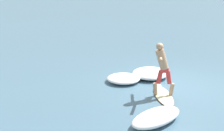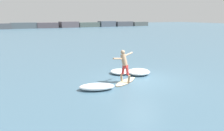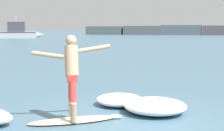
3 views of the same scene
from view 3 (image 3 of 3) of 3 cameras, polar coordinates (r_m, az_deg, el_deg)
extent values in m
plane|color=#44667B|center=(7.81, 1.82, -8.93)|extent=(200.00, 200.00, 0.00)
cube|color=#4B5755|center=(71.15, -0.95, 5.39)|extent=(6.92, 4.07, 1.53)
cube|color=#4B4E54|center=(69.95, 4.69, 5.38)|extent=(7.04, 3.91, 1.62)
cube|color=#4B555B|center=(69.45, 10.48, 5.36)|extent=(7.33, 3.08, 1.79)
cube|color=#514A50|center=(69.65, 16.28, 5.17)|extent=(6.62, 3.82, 1.69)
ellipsoid|color=beige|center=(8.02, -6.02, -8.29)|extent=(1.89, 1.44, 0.07)
ellipsoid|color=beige|center=(8.29, 0.53, -7.77)|extent=(0.38, 0.39, 0.06)
ellipsoid|color=#DB5B2D|center=(8.02, -6.02, -8.29)|extent=(1.91, 1.46, 0.03)
cone|color=black|center=(7.91, -11.55, -9.33)|extent=(0.07, 0.07, 0.14)
cone|color=black|center=(7.79, -10.41, -9.55)|extent=(0.07, 0.07, 0.14)
cone|color=black|center=(8.07, -10.75, -8.99)|extent=(0.07, 0.07, 0.14)
cylinder|color=tan|center=(8.23, -6.16, -6.26)|extent=(0.19, 0.21, 0.41)
cylinder|color=red|center=(8.03, -6.14, -3.57)|extent=(0.22, 0.26, 0.45)
cylinder|color=tan|center=(7.71, -5.90, -7.13)|extent=(0.19, 0.21, 0.41)
cylinder|color=red|center=(7.74, -6.00, -3.95)|extent=(0.22, 0.26, 0.45)
cube|color=red|center=(7.84, -6.09, -1.93)|extent=(0.28, 0.32, 0.16)
cylinder|color=tan|center=(7.89, -6.17, 0.68)|extent=(0.43, 0.53, 0.70)
sphere|color=tan|center=(7.96, -6.25, 3.80)|extent=(0.23, 0.23, 0.23)
cylinder|color=tan|center=(7.93, -9.68, 1.60)|extent=(0.67, 0.33, 0.21)
cylinder|color=tan|center=(7.98, -2.77, 2.58)|extent=(0.67, 0.34, 0.20)
cube|color=#A8ADAC|center=(55.12, -15.02, 4.51)|extent=(7.12, 3.74, 0.86)
cone|color=#A8ADAC|center=(54.66, -10.90, 4.60)|extent=(1.42, 1.20, 0.86)
cube|color=black|center=(55.11, -15.03, 4.89)|extent=(7.07, 3.76, 0.08)
cube|color=#3C3C49|center=(55.00, -14.39, 5.73)|extent=(2.58, 1.90, 1.44)
cube|color=#232D38|center=(54.85, -13.19, 5.94)|extent=(0.34, 0.96, 0.72)
cylinder|color=silver|center=(55.00, -14.42, 6.95)|extent=(0.06, 0.06, 0.90)
ellipsoid|color=white|center=(8.72, 6.58, -6.15)|extent=(1.75, 1.69, 0.35)
ellipsoid|color=white|center=(9.54, 1.14, -5.23)|extent=(1.60, 1.63, 0.28)
camera|label=1|loc=(12.74, -58.68, 12.04)|focal=50.00mm
camera|label=2|loc=(8.99, -97.47, 9.27)|focal=35.00mm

